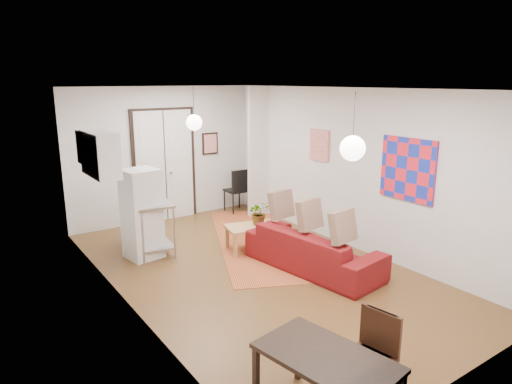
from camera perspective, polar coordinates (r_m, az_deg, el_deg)
floor at (r=7.57m, az=-0.10°, el=-9.74°), size 7.00×7.00×0.00m
ceiling at (r=6.93m, az=-0.11°, el=12.79°), size 4.20×7.00×0.02m
wall_back at (r=10.13m, az=-11.50°, el=4.62°), size 4.20×0.02×2.90m
wall_front at (r=4.79m, az=24.70°, el=-6.73°), size 4.20×0.02×2.90m
wall_left at (r=6.19m, az=-16.29°, el=-1.48°), size 0.02×7.00×2.90m
wall_right at (r=8.46m, az=11.67°, el=2.82°), size 0.02×7.00×2.90m
double_doors at (r=10.13m, az=-11.33°, el=3.19°), size 1.44×0.06×2.50m
stub_partition at (r=10.21m, az=0.26°, el=4.96°), size 0.50×0.10×2.90m
wall_cabinet at (r=7.56m, az=-18.94°, el=4.52°), size 0.35×1.00×0.70m
painting_popart at (r=7.62m, az=18.42°, el=2.71°), size 0.05×1.00×1.00m
painting_abstract at (r=8.95m, az=7.96°, el=5.83°), size 0.05×0.50×0.60m
poster_back at (r=10.59m, az=-5.74°, el=6.04°), size 0.40×0.03×0.50m
print_left at (r=8.00m, az=-21.01°, el=5.19°), size 0.03×0.44×0.54m
pendant_back at (r=8.69m, az=-7.74°, el=8.60°), size 0.30×0.30×0.80m
pendant_front at (r=5.47m, az=11.98°, el=5.37°), size 0.30×0.30×0.80m
kilim_rug at (r=8.88m, az=0.38°, el=-6.05°), size 3.10×4.36×0.01m
sofa at (r=7.55m, az=7.17°, el=-7.11°), size 1.23×2.44×0.68m
coffee_table at (r=8.33m, az=-0.16°, el=-4.58°), size 1.12×0.78×0.45m
potted_plant at (r=8.30m, az=0.40°, el=-2.61°), size 0.47×0.43×0.44m
kitchen_counter at (r=8.43m, az=-13.15°, el=-3.11°), size 0.79×1.32×0.95m
bowl at (r=8.06m, az=-12.48°, el=-1.20°), size 0.26×0.26×0.05m
soap_bottle at (r=8.53m, az=-14.25°, el=0.01°), size 0.10×0.11×0.20m
fridge at (r=8.09m, az=-14.08°, el=-2.69°), size 0.62×0.62×1.56m
dining_table at (r=4.33m, az=8.78°, el=-20.38°), size 0.90×1.33×0.68m
dining_chair_near at (r=4.84m, az=12.97°, el=-18.22°), size 0.46×0.60×0.84m
dining_chair_far at (r=4.81m, az=13.49°, el=-18.48°), size 0.46×0.60×0.84m
black_side_chair at (r=10.76m, az=-2.78°, el=0.81°), size 0.49×0.49×1.03m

